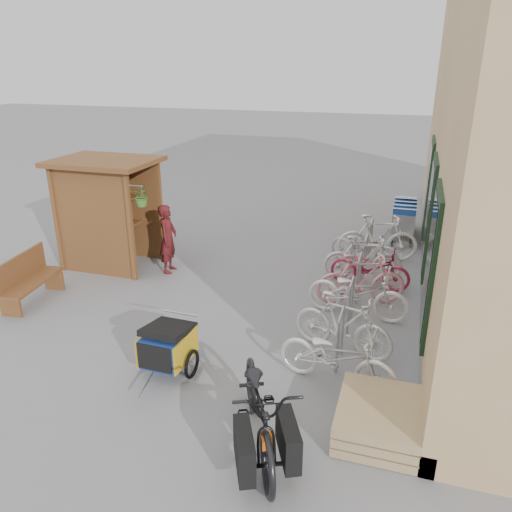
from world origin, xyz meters
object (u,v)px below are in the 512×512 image
(bench, at_px, (28,279))
(child_trailer, at_px, (168,345))
(person_kiosk, at_px, (168,239))
(bike_6, at_px, (364,247))
(kiosk, at_px, (104,198))
(bike_1, at_px, (343,324))
(cargo_bike, at_px, (260,409))
(shopping_carts, at_px, (404,215))
(bike_0, at_px, (337,357))
(bike_5, at_px, (363,259))
(bike_2, at_px, (358,292))
(bike_3, at_px, (361,279))
(bike_7, at_px, (378,238))
(bike_4, at_px, (370,268))
(pallet_stack, at_px, (378,419))

(bench, distance_m, child_trailer, 3.82)
(person_kiosk, distance_m, bike_6, 4.38)
(kiosk, relative_size, bike_1, 1.51)
(cargo_bike, bearing_deg, shopping_carts, 56.08)
(cargo_bike, bearing_deg, bike_1, 50.57)
(bench, bearing_deg, shopping_carts, 35.28)
(bike_0, bearing_deg, bike_5, 12.75)
(child_trailer, distance_m, person_kiosk, 3.88)
(kiosk, bearing_deg, bike_2, -8.52)
(bike_3, bearing_deg, bike_7, -21.90)
(bike_2, distance_m, bike_7, 2.89)
(bike_2, relative_size, bike_7, 0.99)
(child_trailer, height_order, bike_5, bike_5)
(bike_4, xyz_separation_m, bike_6, (-0.24, 1.22, 0.00))
(child_trailer, bearing_deg, bike_7, 66.64)
(bike_5, bearing_deg, child_trailer, 139.94)
(pallet_stack, distance_m, bike_2, 3.10)
(kiosk, distance_m, cargo_bike, 6.79)
(bench, distance_m, bike_5, 6.64)
(person_kiosk, bearing_deg, pallet_stack, -136.07)
(child_trailer, bearing_deg, pallet_stack, -6.30)
(bike_3, relative_size, bike_5, 1.03)
(cargo_bike, height_order, bike_4, cargo_bike)
(bike_1, bearing_deg, bike_6, 16.00)
(bike_1, relative_size, bike_4, 1.02)
(bike_1, bearing_deg, pallet_stack, -142.70)
(child_trailer, xyz_separation_m, cargo_bike, (1.76, -1.10, 0.10))
(bike_1, distance_m, bike_6, 3.85)
(bench, bearing_deg, bike_7, 26.90)
(shopping_carts, height_order, bike_2, shopping_carts)
(bike_7, bearing_deg, bike_3, 164.49)
(child_trailer, xyz_separation_m, person_kiosk, (-1.72, 3.46, 0.31))
(bike_0, distance_m, bike_1, 0.89)
(bike_5, distance_m, bike_7, 1.27)
(bike_0, bearing_deg, bench, 93.59)
(child_trailer, relative_size, cargo_bike, 0.62)
(bike_5, bearing_deg, bike_3, 173.63)
(bike_1, relative_size, bike_6, 1.02)
(shopping_carts, xyz_separation_m, bike_4, (-0.53, -3.50, -0.18))
(bike_1, xyz_separation_m, bike_3, (0.08, 1.81, 0.01))
(bike_6, xyz_separation_m, bike_7, (0.25, 0.33, 0.13))
(pallet_stack, bearing_deg, bench, 165.49)
(shopping_carts, bearing_deg, person_kiosk, -140.40)
(cargo_bike, xyz_separation_m, bike_7, (0.80, 6.58, 0.00))
(bike_5, bearing_deg, bike_6, -7.02)
(cargo_bike, relative_size, bike_5, 1.36)
(bike_0, xyz_separation_m, bike_5, (-0.05, 3.81, 0.03))
(shopping_carts, height_order, bike_1, shopping_carts)
(bench, relative_size, bike_4, 0.96)
(kiosk, height_order, bench, kiosk)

